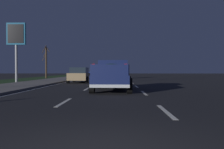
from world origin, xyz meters
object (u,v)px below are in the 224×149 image
object	(u,v)px
sedan_blue	(95,73)
bare_tree_far	(46,62)
gas_price_sign	(16,38)
sedan_tan	(80,75)
pickup_truck	(113,75)

from	to	relation	value
sedan_blue	bare_tree_far	xyz separation A→B (m)	(-1.52, 7.93, 1.92)
gas_price_sign	sedan_tan	bearing A→B (deg)	-83.67
bare_tree_far	sedan_tan	bearing A→B (deg)	-150.35
pickup_truck	sedan_tan	bearing A→B (deg)	20.99
sedan_tan	sedan_blue	distance (m)	15.28
sedan_blue	gas_price_sign	distance (m)	17.59
sedan_tan	sedan_blue	world-z (taller)	same
sedan_tan	gas_price_sign	xyz separation A→B (m)	(-0.70, 6.27, 3.68)
sedan_tan	bare_tree_far	world-z (taller)	bare_tree_far
bare_tree_far	gas_price_sign	bearing A→B (deg)	-173.84
pickup_truck	sedan_blue	distance (m)	24.89
gas_price_sign	bare_tree_far	bearing A→B (deg)	6.16
sedan_blue	gas_price_sign	bearing A→B (deg)	158.26
sedan_tan	pickup_truck	bearing A→B (deg)	-159.01
sedan_tan	bare_tree_far	xyz separation A→B (m)	(13.76, 7.83, 1.92)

